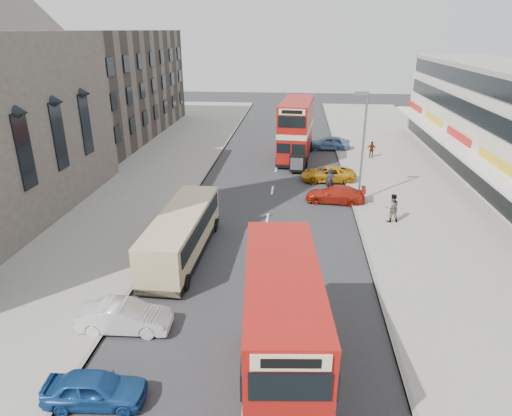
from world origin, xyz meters
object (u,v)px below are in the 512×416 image
at_px(pedestrian_near, 392,208).
at_px(pedestrian_far, 371,149).
at_px(street_lamp, 363,139).
at_px(car_right_c, 329,143).
at_px(cyclist, 330,187).
at_px(car_left_near, 95,389).
at_px(coach, 182,233).
at_px(car_right_a, 335,194).
at_px(car_right_b, 328,174).
at_px(bus_second, 296,129).
at_px(car_left_front, 125,317).
at_px(bus_main, 282,335).

distance_m(pedestrian_near, pedestrian_far, 16.27).
height_order(street_lamp, pedestrian_far, street_lamp).
xyz_separation_m(car_right_c, cyclist, (-0.83, -14.77, 0.03)).
distance_m(car_left_near, pedestrian_far, 35.83).
relative_size(car_left_near, pedestrian_far, 2.19).
height_order(coach, cyclist, coach).
bearing_deg(pedestrian_far, car_left_near, -110.66).
bearing_deg(car_right_c, car_right_a, 0.74).
distance_m(car_right_c, cyclist, 14.79).
height_order(car_right_b, car_right_c, car_right_c).
bearing_deg(bus_second, car_left_front, 81.26).
distance_m(car_left_front, car_right_b, 23.45).
bearing_deg(coach, car_left_near, -90.32).
xyz_separation_m(street_lamp, bus_main, (-4.96, -19.60, -2.24)).
bearing_deg(car_left_front, pedestrian_far, -28.76).
distance_m(bus_main, car_right_a, 19.70).
bearing_deg(street_lamp, bus_main, -104.20).
relative_size(car_left_front, car_right_c, 0.90).
xyz_separation_m(street_lamp, car_right_c, (-1.19, 15.63, -4.04)).
relative_size(coach, car_left_front, 2.37).
bearing_deg(bus_second, street_lamp, 117.14).
height_order(car_right_a, cyclist, cyclist).
bearing_deg(pedestrian_far, car_right_a, -106.95).
bearing_deg(car_left_near, car_left_front, 2.53).
distance_m(car_left_near, cyclist, 23.38).
height_order(coach, pedestrian_far, coach).
height_order(street_lamp, car_right_a, street_lamp).
bearing_deg(cyclist, car_right_a, -71.89).
relative_size(car_right_b, cyclist, 2.01).
relative_size(car_right_a, cyclist, 1.92).
bearing_deg(car_right_c, bus_second, -40.94).
bearing_deg(car_right_c, coach, -18.62).
xyz_separation_m(car_left_front, pedestrian_far, (14.54, 28.91, 0.31)).
height_order(car_left_front, car_right_a, car_left_front).
bearing_deg(coach, car_right_b, 59.46).
xyz_separation_m(pedestrian_far, cyclist, (-4.79, -11.49, -0.18)).
bearing_deg(bus_main, car_right_c, -101.08).
height_order(street_lamp, bus_main, street_lamp).
xyz_separation_m(bus_main, cyclist, (2.94, 20.46, -1.77)).
xyz_separation_m(bus_main, car_left_near, (-6.35, -0.99, -1.94)).
distance_m(bus_second, car_left_near, 33.15).
bearing_deg(bus_second, car_right_c, -128.38).
bearing_deg(pedestrian_near, street_lamp, -74.63).
xyz_separation_m(coach, car_right_b, (9.01, 14.38, -0.81)).
bearing_deg(car_left_front, car_right_b, -26.83).
distance_m(car_right_a, pedestrian_near, 5.01).
relative_size(bus_second, coach, 1.10).
bearing_deg(street_lamp, pedestrian_far, 77.35).
height_order(car_left_near, car_right_c, car_right_c).
bearing_deg(coach, pedestrian_near, 25.93).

